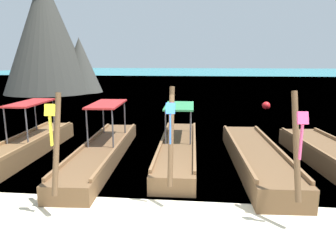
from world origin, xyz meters
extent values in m
plane|color=beige|center=(0.00, 0.00, 0.00)|extent=(120.00, 120.00, 0.00)
plane|color=teal|center=(0.00, 61.04, 0.00)|extent=(120.00, 120.00, 0.00)
cube|color=brown|center=(-5.00, 3.68, 0.29)|extent=(1.26, 6.86, 0.57)
cube|color=brown|center=(-5.48, 3.66, 0.62)|extent=(0.30, 6.28, 0.10)
cube|color=brown|center=(-4.53, 3.70, 0.62)|extent=(0.30, 6.28, 0.10)
cylinder|color=#4C4C51|center=(-5.36, 3.50, 1.17)|extent=(0.05, 0.05, 1.19)
cylinder|color=#4C4C51|center=(-4.64, 3.52, 1.17)|extent=(0.05, 0.05, 1.19)
cylinder|color=#4C4C51|center=(-5.43, 5.54, 1.17)|extent=(0.05, 0.05, 1.19)
cylinder|color=#4C4C51|center=(-4.71, 5.57, 1.17)|extent=(0.05, 0.05, 1.19)
cube|color=#AD2323|center=(-5.03, 4.53, 1.79)|extent=(0.95, 2.28, 0.06)
cube|color=brown|center=(-2.29, 3.89, 0.24)|extent=(1.58, 7.05, 0.48)
cube|color=brown|center=(-2.84, 3.86, 0.53)|extent=(0.44, 6.43, 0.10)
cube|color=brown|center=(-1.73, 3.92, 0.53)|extent=(0.44, 6.43, 0.10)
cylinder|color=brown|center=(-2.08, 0.26, 1.53)|extent=(0.16, 0.70, 2.14)
cube|color=yellow|center=(-2.07, 0.05, 2.29)|extent=(0.21, 0.13, 0.25)
cube|color=yellow|center=(-2.07, 0.03, 1.86)|extent=(0.03, 0.08, 0.62)
cylinder|color=#4C4C51|center=(-2.69, 3.69, 1.11)|extent=(0.05, 0.05, 1.25)
cylinder|color=#4C4C51|center=(-1.86, 3.74, 1.11)|extent=(0.05, 0.05, 1.25)
cylinder|color=#4C4C51|center=(-2.81, 5.79, 1.11)|extent=(0.05, 0.05, 1.25)
cylinder|color=#4C4C51|center=(-1.98, 5.83, 1.11)|extent=(0.05, 0.05, 1.25)
cube|color=#AD2323|center=(-2.33, 4.76, 1.76)|extent=(1.14, 2.35, 0.06)
cube|color=brown|center=(0.19, 4.52, 0.25)|extent=(1.37, 6.67, 0.49)
cube|color=brown|center=(-0.37, 4.51, 0.54)|extent=(0.25, 6.11, 0.10)
cube|color=brown|center=(0.75, 4.54, 0.54)|extent=(0.25, 6.11, 0.10)
cylinder|color=brown|center=(0.29, 1.02, 1.58)|extent=(0.14, 0.79, 2.21)
cube|color=blue|center=(0.29, 0.81, 2.24)|extent=(0.20, 0.13, 0.25)
cube|color=blue|center=(0.29, 0.79, 1.79)|extent=(0.03, 0.08, 0.67)
cylinder|color=#4C4C51|center=(-0.22, 4.35, 1.06)|extent=(0.05, 0.05, 1.12)
cylinder|color=#4C4C51|center=(0.61, 4.37, 1.06)|extent=(0.05, 0.05, 1.12)
cylinder|color=#4C4C51|center=(-0.28, 6.34, 1.06)|extent=(0.05, 0.05, 1.12)
cylinder|color=#4C4C51|center=(0.56, 6.36, 1.06)|extent=(0.05, 0.05, 1.12)
cube|color=#2D844C|center=(0.17, 5.35, 1.65)|extent=(1.07, 2.22, 0.06)
cube|color=brown|center=(2.67, 3.79, 0.29)|extent=(1.62, 6.52, 0.58)
cube|color=brown|center=(2.07, 3.76, 0.63)|extent=(0.38, 5.95, 0.10)
cube|color=brown|center=(3.28, 3.82, 0.63)|extent=(0.38, 5.95, 0.10)
cylinder|color=brown|center=(2.84, 0.35, 1.62)|extent=(0.16, 0.86, 2.11)
cube|color=#F24C8C|center=(2.86, 0.14, 2.21)|extent=(0.21, 0.15, 0.25)
cube|color=#F24C8C|center=(2.86, 0.12, 1.75)|extent=(0.03, 0.08, 0.69)
cube|color=brown|center=(5.03, 4.30, 0.28)|extent=(1.90, 5.36, 0.57)
cube|color=brown|center=(4.40, 4.23, 0.62)|extent=(0.60, 4.81, 0.10)
cone|color=#383833|center=(-14.30, 24.75, 5.69)|extent=(8.59, 8.59, 11.38)
cone|color=#3D3D38|center=(-11.37, 25.61, 2.73)|extent=(4.32, 4.32, 5.46)
sphere|color=red|center=(5.22, 15.58, 0.27)|extent=(0.54, 0.54, 0.54)
camera|label=1|loc=(0.97, -5.97, 3.28)|focal=34.02mm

